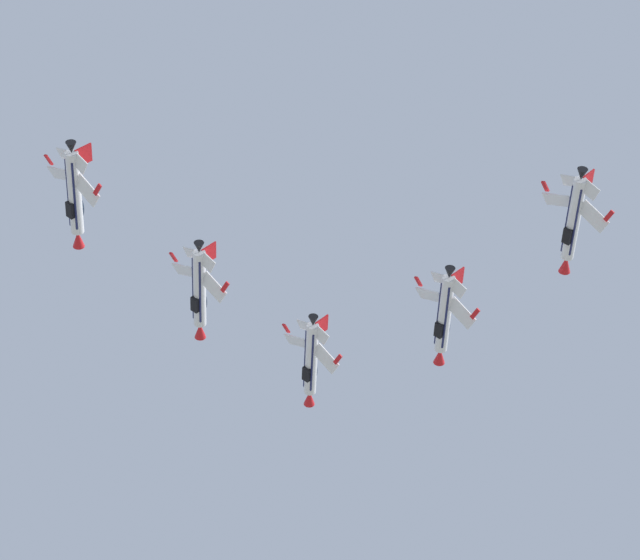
# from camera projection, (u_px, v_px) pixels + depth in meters

# --- Properties ---
(fighter_jet_lead) EXTENTS (8.28, 15.96, 6.76)m
(fighter_jet_lead) POSITION_uv_depth(u_px,v_px,m) (311.00, 361.00, 196.86)
(fighter_jet_lead) COLOR white
(fighter_jet_left_wing) EXTENTS (8.36, 15.96, 6.66)m
(fighter_jet_left_wing) POSITION_uv_depth(u_px,v_px,m) (200.00, 290.00, 189.54)
(fighter_jet_left_wing) COLOR white
(fighter_jet_right_wing) EXTENTS (8.11, 15.96, 6.95)m
(fighter_jet_right_wing) POSITION_uv_depth(u_px,v_px,m) (445.00, 316.00, 186.89)
(fighter_jet_right_wing) COLOR white
(fighter_jet_left_outer) EXTENTS (8.15, 15.96, 6.91)m
(fighter_jet_left_outer) POSITION_uv_depth(u_px,v_px,m) (75.00, 195.00, 180.76)
(fighter_jet_left_outer) COLOR white
(fighter_jet_right_outer) EXTENTS (8.35, 15.96, 6.67)m
(fighter_jet_right_outer) POSITION_uv_depth(u_px,v_px,m) (573.00, 221.00, 181.08)
(fighter_jet_right_outer) COLOR white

